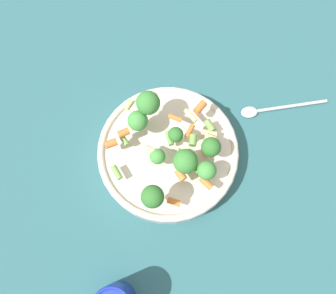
# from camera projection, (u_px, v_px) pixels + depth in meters

# --- Properties ---
(ground_plane) EXTENTS (3.00, 3.00, 0.00)m
(ground_plane) POSITION_uv_depth(u_px,v_px,m) (168.00, 156.00, 0.67)
(ground_plane) COLOR #2D6066
(bowl) EXTENTS (0.27, 0.27, 0.04)m
(bowl) POSITION_uv_depth(u_px,v_px,m) (168.00, 152.00, 0.65)
(bowl) COLOR beige
(bowl) RESTS_ON ground_plane
(pasta_salad) EXTENTS (0.21, 0.23, 0.09)m
(pasta_salad) POSITION_uv_depth(u_px,v_px,m) (171.00, 146.00, 0.58)
(pasta_salad) COLOR #8CB766
(pasta_salad) RESTS_ON bowl
(spoon) EXTENTS (0.16, 0.12, 0.01)m
(spoon) POSITION_uv_depth(u_px,v_px,m) (268.00, 109.00, 0.69)
(spoon) COLOR silver
(spoon) RESTS_ON ground_plane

